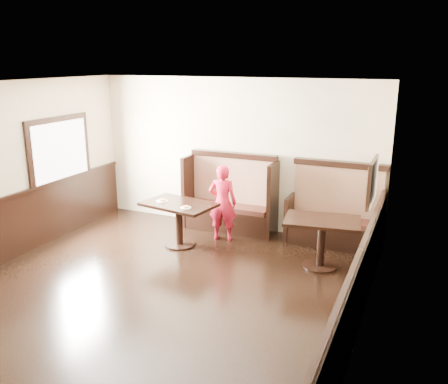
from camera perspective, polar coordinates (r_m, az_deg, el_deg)
The scene contains 9 objects.
ground at distance 6.40m, azimuth -11.01°, elevation -13.73°, with size 7.00×7.00×0.00m, color black.
room_shell at distance 6.47m, azimuth -12.11°, elevation -6.85°, with size 7.00×7.00×7.00m.
booth_main at distance 8.87m, azimuth 0.82°, elevation -1.23°, with size 1.75×0.72×1.45m.
booth_neighbor at distance 8.36m, azimuth 13.26°, elevation -3.06°, with size 1.65×0.72×1.45m.
table_main at distance 8.09m, azimuth -5.44°, elevation -2.53°, with size 1.31×0.94×0.77m.
table_neighbor at distance 7.38m, azimuth 11.67°, elevation -4.68°, with size 1.21×0.88×0.78m.
child at distance 8.30m, azimuth -0.17°, elevation -1.29°, with size 0.50×0.33×1.36m, color red.
pizza_plate_left at distance 8.16m, azimuth -7.43°, elevation -1.03°, with size 0.20×0.20×0.04m.
pizza_plate_right at distance 7.76m, azimuth -4.62°, elevation -1.84°, with size 0.18×0.18×0.03m.
Camera 1 is at (3.26, -4.53, 3.12)m, focal length 38.00 mm.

